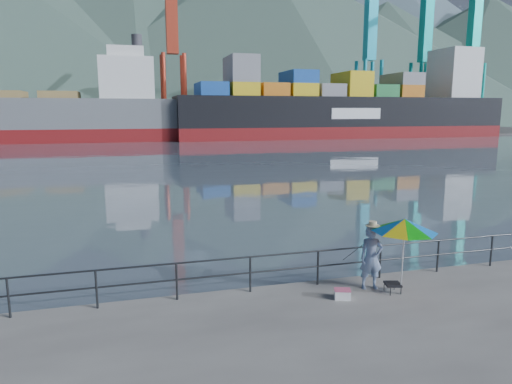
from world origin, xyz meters
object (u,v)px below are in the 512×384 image
(fisherman, at_px, (371,258))
(bulk_carrier, at_px, (33,116))
(cooler_bag, at_px, (342,295))
(beach_umbrella, at_px, (405,225))
(container_ship, at_px, (351,107))

(fisherman, bearing_deg, bulk_carrier, 114.81)
(bulk_carrier, bearing_deg, cooler_bag, -74.52)
(beach_umbrella, height_order, cooler_bag, beach_umbrella)
(bulk_carrier, xyz_separation_m, container_ship, (58.16, -1.12, 1.71))
(fisherman, bearing_deg, container_ship, 71.86)
(container_ship, bearing_deg, fisherman, -116.60)
(cooler_bag, bearing_deg, container_ship, 82.38)
(fisherman, bearing_deg, beach_umbrella, -36.92)
(fisherman, relative_size, cooler_bag, 4.32)
(cooler_bag, bearing_deg, fisherman, 43.21)
(container_ship, bearing_deg, bulk_carrier, 178.90)
(bulk_carrier, relative_size, container_ship, 0.83)
(beach_umbrella, xyz_separation_m, cooler_bag, (-1.68, 0.13, -1.81))
(beach_umbrella, bearing_deg, cooler_bag, 175.62)
(bulk_carrier, height_order, container_ship, container_ship)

